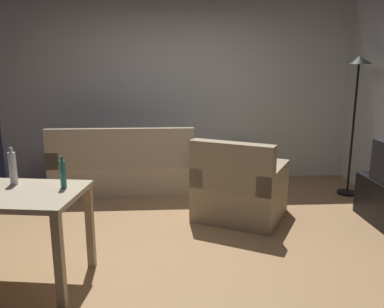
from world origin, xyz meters
TOP-DOWN VIEW (x-y plane):
  - ground_plane at (0.00, 0.00)m, footprint 5.20×4.40m
  - wall_rear at (0.00, 2.20)m, footprint 5.20×0.10m
  - couch at (-0.77, 1.59)m, footprint 1.88×0.84m
  - torchiere_lamp at (2.25, 1.25)m, footprint 0.32×0.32m
  - desk at (-1.42, -0.73)m, footprint 1.29×0.87m
  - potted_plant at (0.92, 1.90)m, footprint 0.36×0.36m
  - armchair at (0.63, 0.50)m, footprint 1.19×1.17m
  - bottle_clear at (-1.39, -0.54)m, footprint 0.06×0.06m
  - bottle_tall at (-0.97, -0.68)m, footprint 0.05×0.05m

SIDE VIEW (x-z plane):
  - ground_plane at x=0.00m, z-range -0.02..0.00m
  - couch at x=-0.77m, z-range -0.15..0.77m
  - armchair at x=0.63m, z-range -0.14..0.78m
  - potted_plant at x=0.92m, z-range 0.05..0.62m
  - desk at x=-1.42m, z-range 0.27..1.03m
  - bottle_tall at x=-0.97m, z-range 0.74..1.00m
  - bottle_clear at x=-1.39m, z-range 0.74..1.04m
  - wall_rear at x=0.00m, z-range 0.00..2.70m
  - torchiere_lamp at x=2.25m, z-range 0.51..2.32m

